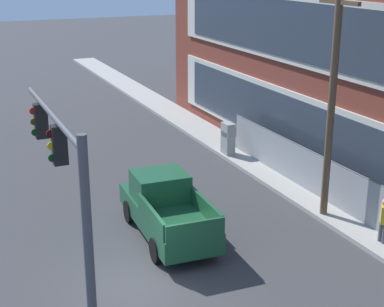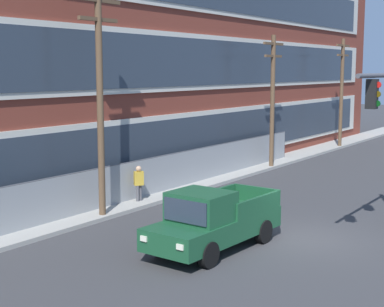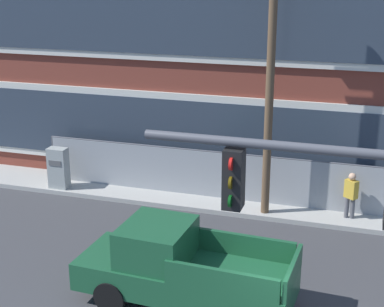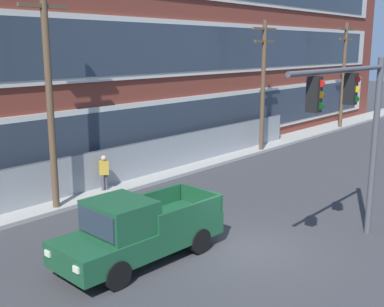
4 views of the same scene
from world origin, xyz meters
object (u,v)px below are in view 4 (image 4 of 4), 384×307
traffic_signal_mast (356,116)px  pickup_truck_dark_green (137,231)px  utility_pole_far_east (344,71)px  utility_pole_midblock (263,81)px  utility_pole_near_corner (49,85)px  pedestrian_near_cabinet (104,172)px

traffic_signal_mast → pickup_truck_dark_green: (-4.98, 4.26, -3.27)m
pickup_truck_dark_green → utility_pole_far_east: bearing=12.1°
traffic_signal_mast → utility_pole_midblock: utility_pole_midblock is taller
traffic_signal_mast → utility_pole_near_corner: size_ratio=0.67×
traffic_signal_mast → utility_pole_near_corner: (-3.96, 10.02, 0.66)m
traffic_signal_mast → pedestrian_near_cabinet: 10.96m
utility_pole_far_east → pedestrian_near_cabinet: bearing=178.8°
utility_pole_near_corner → utility_pole_midblock: size_ratio=1.14×
traffic_signal_mast → utility_pole_midblock: size_ratio=0.76×
utility_pole_near_corner → utility_pole_far_east: utility_pole_near_corner is taller
pickup_truck_dark_green → utility_pole_near_corner: (1.02, 5.76, 3.92)m
pickup_truck_dark_green → utility_pole_midblock: size_ratio=0.70×
utility_pole_far_east → pedestrian_near_cabinet: 23.07m
utility_pole_far_east → utility_pole_midblock: bearing=180.0°
utility_pole_midblock → pickup_truck_dark_green: bearing=-159.7°
pickup_truck_dark_green → utility_pole_far_east: (26.50, 5.66, 3.50)m
utility_pole_far_east → traffic_signal_mast: bearing=-155.2°
pickup_truck_dark_green → utility_pole_near_corner: size_ratio=0.61×
traffic_signal_mast → utility_pole_far_east: utility_pole_far_east is taller
pedestrian_near_cabinet → pickup_truck_dark_green: bearing=-121.1°
traffic_signal_mast → utility_pole_near_corner: bearing=111.5°
utility_pole_far_east → pickup_truck_dark_green: bearing=-167.9°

